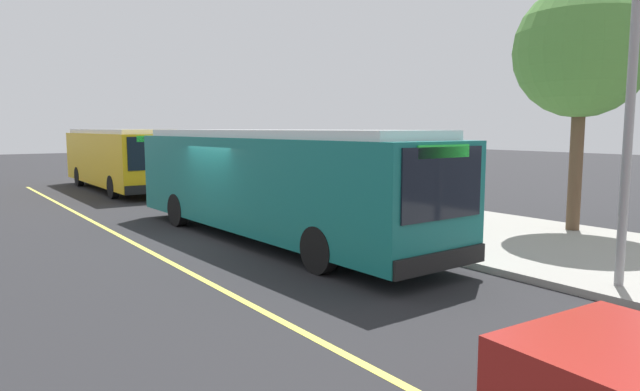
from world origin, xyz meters
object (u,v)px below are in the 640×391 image
Objects in this scene: transit_bus_second at (118,157)px; route_sign_post at (361,164)px; waiting_bench at (381,197)px; transit_bus_main at (272,180)px.

transit_bus_second and route_sign_post have the same top height.
transit_bus_second is at bearing -159.24° from waiting_bench.
transit_bus_main is at bearing -0.86° from transit_bus_second.
transit_bus_main and transit_bus_second have the same top height.
transit_bus_second is 15.42m from route_sign_post.
transit_bus_second is at bearing -170.31° from route_sign_post.
transit_bus_main is 7.42× the size of waiting_bench.
route_sign_post is at bearing 9.69° from transit_bus_second.
waiting_bench is (-1.51, 5.28, -0.98)m from transit_bus_main.
transit_bus_second is 3.79× the size of route_sign_post.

